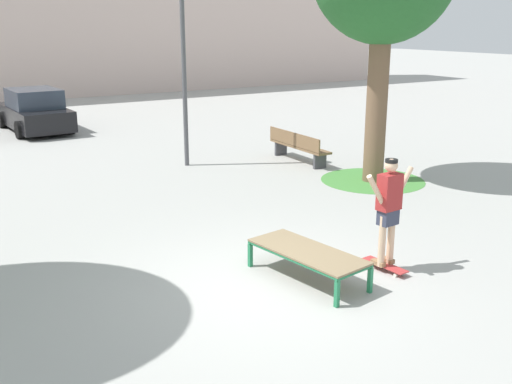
{
  "coord_description": "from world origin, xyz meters",
  "views": [
    {
      "loc": [
        -4.19,
        -6.84,
        3.74
      ],
      "look_at": [
        0.74,
        1.38,
        1.0
      ],
      "focal_mm": 41.76,
      "sensor_mm": 36.0,
      "label": 1
    }
  ],
  "objects_px": {
    "car_black": "(35,112)",
    "park_bench": "(298,146)",
    "light_post": "(182,19)",
    "skateboard": "(385,265)",
    "skater": "(389,205)",
    "skate_box": "(307,253)"
  },
  "relations": [
    {
      "from": "light_post",
      "to": "skater",
      "type": "bearing_deg",
      "value": -92.21
    },
    {
      "from": "skater",
      "to": "skateboard",
      "type": "bearing_deg",
      "value": -84.64
    },
    {
      "from": "skateboard",
      "to": "skater",
      "type": "xyz_separation_m",
      "value": [
        -0.0,
        0.0,
        0.99
      ]
    },
    {
      "from": "skater",
      "to": "skate_box",
      "type": "bearing_deg",
      "value": 164.02
    },
    {
      "from": "light_post",
      "to": "skateboard",
      "type": "bearing_deg",
      "value": -92.21
    },
    {
      "from": "car_black",
      "to": "light_post",
      "type": "relative_size",
      "value": 0.74
    },
    {
      "from": "park_bench",
      "to": "light_post",
      "type": "bearing_deg",
      "value": 157.19
    },
    {
      "from": "car_black",
      "to": "skater",
      "type": "bearing_deg",
      "value": -82.44
    },
    {
      "from": "car_black",
      "to": "park_bench",
      "type": "relative_size",
      "value": 1.78
    },
    {
      "from": "skateboard",
      "to": "skate_box",
      "type": "bearing_deg",
      "value": 163.95
    },
    {
      "from": "skateboard",
      "to": "car_black",
      "type": "distance_m",
      "value": 15.88
    },
    {
      "from": "skate_box",
      "to": "park_bench",
      "type": "relative_size",
      "value": 0.83
    },
    {
      "from": "car_black",
      "to": "park_bench",
      "type": "height_order",
      "value": "car_black"
    },
    {
      "from": "skater",
      "to": "car_black",
      "type": "height_order",
      "value": "skater"
    },
    {
      "from": "skate_box",
      "to": "skateboard",
      "type": "height_order",
      "value": "skate_box"
    },
    {
      "from": "park_bench",
      "to": "light_post",
      "type": "height_order",
      "value": "light_post"
    },
    {
      "from": "skater",
      "to": "light_post",
      "type": "relative_size",
      "value": 0.29
    },
    {
      "from": "park_bench",
      "to": "skater",
      "type": "bearing_deg",
      "value": -114.44
    },
    {
      "from": "skateboard",
      "to": "skater",
      "type": "relative_size",
      "value": 0.48
    },
    {
      "from": "park_bench",
      "to": "light_post",
      "type": "xyz_separation_m",
      "value": [
        -2.83,
        1.19,
        3.38
      ]
    },
    {
      "from": "skate_box",
      "to": "car_black",
      "type": "relative_size",
      "value": 0.47
    },
    {
      "from": "skateboard",
      "to": "park_bench",
      "type": "bearing_deg",
      "value": 65.57
    }
  ]
}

